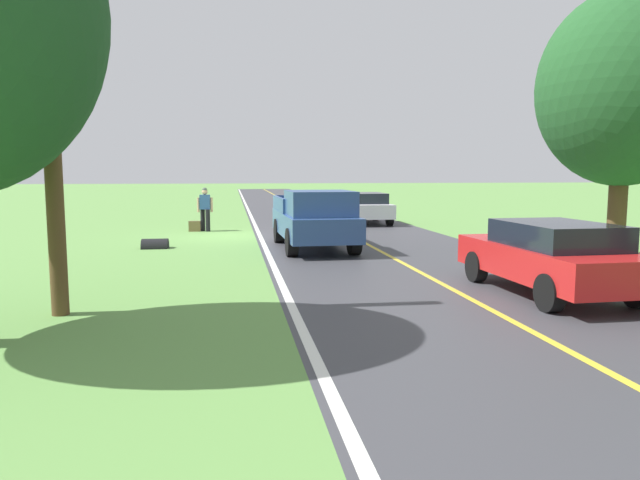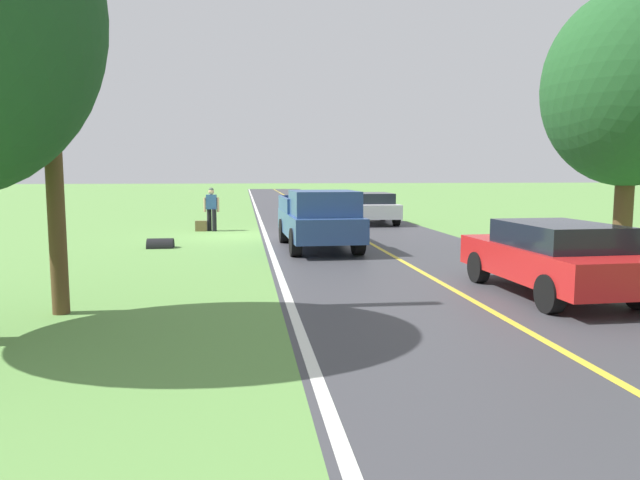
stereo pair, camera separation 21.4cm
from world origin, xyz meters
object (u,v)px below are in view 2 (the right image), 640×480
Objects in this scene: hitchhiker_walking at (212,207)px; utility_pole_roadside at (49,69)px; pickup_truck_passing at (319,218)px; tree_far_side_near at (631,88)px; sedan_mid_oncoming at (553,256)px; sedan_near_oncoming at (372,207)px; suitcase_carried at (201,226)px.

hitchhiker_walking is 14.14m from utility_pole_roadside.
pickup_truck_passing is (-3.56, 6.12, -0.01)m from hitchhiker_walking.
tree_far_side_near reaches higher than hitchhiker_walking.
hitchhiker_walking is 0.22× the size of utility_pole_roadside.
hitchhiker_walking is 0.32× the size of pickup_truck_passing.
hitchhiker_walking is 15.17m from sedan_mid_oncoming.
utility_pole_roadside reaches higher than sedan_near_oncoming.
pickup_truck_passing is 9.01m from tree_far_side_near.
tree_far_side_near is at bearing 152.30° from pickup_truck_passing.
sedan_mid_oncoming is (-0.02, 15.96, 0.00)m from sedan_near_oncoming.
sedan_mid_oncoming is (-7.57, 13.31, 0.55)m from suitcase_carried.
pickup_truck_passing is (-3.99, 6.06, 0.76)m from suitcase_carried.
pickup_truck_passing is at bearing -27.70° from tree_far_side_near.
suitcase_carried is 0.06× the size of utility_pole_roadside.
sedan_mid_oncoming is at bearing -177.91° from utility_pole_roadside.
tree_far_side_near reaches higher than sedan_mid_oncoming.
hitchhiker_walking is at bearing -42.44° from tree_far_side_near.
sedan_mid_oncoming is (-7.15, 13.37, -0.23)m from hitchhiker_walking.
sedan_near_oncoming is at bearing -89.93° from sedan_mid_oncoming.
suitcase_carried is 15.66m from tree_far_side_near.
utility_pole_roadside is at bearing 2.09° from sedan_mid_oncoming.
pickup_truck_passing is 1.22× the size of sedan_mid_oncoming.
hitchhiker_walking is 0.39× the size of sedan_mid_oncoming.
suitcase_carried is at bearing 19.31° from sedan_near_oncoming.
utility_pole_roadside is at bearing 16.28° from tree_far_side_near.
tree_far_side_near is (-7.36, 3.86, 3.49)m from pickup_truck_passing.
utility_pole_roadside reaches higher than hitchhiker_walking.
utility_pole_roadside is at bearing 54.73° from pickup_truck_passing.
hitchhiker_walking is 0.88m from suitcase_carried.
tree_far_side_near is at bearing 137.56° from hitchhiker_walking.
tree_far_side_near is at bearing 51.13° from suitcase_carried.
hitchhiker_walking is 15.20m from tree_far_side_near.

